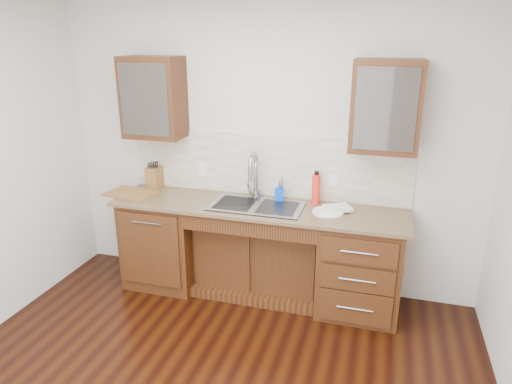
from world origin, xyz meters
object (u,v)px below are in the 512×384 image
(soap_bottle, at_px, (279,192))
(cutting_board, at_px, (131,193))
(plate, at_px, (328,212))
(knife_block, at_px, (156,177))
(water_bottle, at_px, (316,189))

(soap_bottle, relative_size, cutting_board, 0.39)
(soap_bottle, height_order, cutting_board, soap_bottle)
(plate, height_order, cutting_board, cutting_board)
(plate, bearing_deg, knife_block, 172.31)
(cutting_board, bearing_deg, knife_block, 65.39)
(water_bottle, relative_size, cutting_board, 0.61)
(water_bottle, bearing_deg, knife_block, 178.72)
(cutting_board, bearing_deg, soap_bottle, 8.57)
(plate, bearing_deg, water_bottle, 124.63)
(water_bottle, relative_size, knife_block, 1.28)
(soap_bottle, distance_m, knife_block, 1.31)
(water_bottle, relative_size, plate, 1.02)
(soap_bottle, xyz_separation_m, plate, (0.48, -0.18, -0.08))
(knife_block, xyz_separation_m, cutting_board, (-0.13, -0.28, -0.10))
(plate, height_order, knife_block, knife_block)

